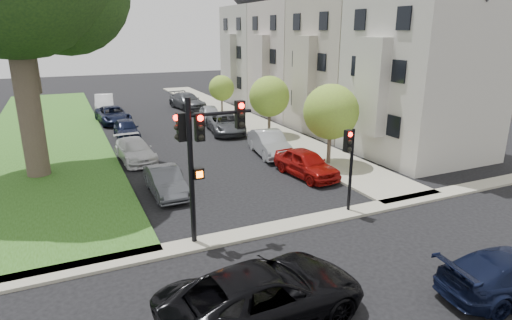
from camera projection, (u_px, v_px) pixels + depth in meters
name	position (u px, v px, depth m)	size (l,w,h in m)	color
ground	(313.00, 249.00, 15.50)	(140.00, 140.00, 0.00)	black
grass_strip	(47.00, 133.00, 32.78)	(8.00, 44.00, 0.12)	#274E13
sidewalk_right	(237.00, 116.00, 39.05)	(3.50, 44.00, 0.12)	#9E9D89
sidewalk_cross	(287.00, 226.00, 17.22)	(60.00, 1.00, 0.12)	#9E9D89
house_a	(425.00, 42.00, 25.39)	(7.70, 7.55, 15.97)	#BCB7A6
house_b	(349.00, 40.00, 31.92)	(7.70, 7.55, 15.97)	#AAA28E
house_c	(298.00, 38.00, 38.44)	(7.70, 7.55, 15.97)	#A89B95
house_d	(263.00, 37.00, 44.97)	(7.70, 7.55, 15.97)	#9A968B
small_tree_a	(331.00, 112.00, 24.28)	(3.17, 3.17, 4.75)	#4B4034
small_tree_b	(269.00, 96.00, 31.20)	(2.98, 2.98, 4.47)	#4B4034
small_tree_c	(222.00, 88.00, 40.20)	(2.39, 2.39, 3.59)	#4B4034
traffic_signal_main	(202.00, 144.00, 15.01)	(2.65, 0.68, 5.45)	black
traffic_signal_secondary	(349.00, 155.00, 17.85)	(0.48, 0.39, 3.72)	black
car_cross_near	(264.00, 295.00, 11.47)	(2.66, 5.77, 1.60)	black
car_parked_0	(306.00, 163.00, 23.00)	(1.75, 4.34, 1.48)	maroon
car_parked_1	(269.00, 143.00, 26.99)	(1.62, 4.65, 1.53)	#999BA0
car_parked_2	(226.00, 124.00, 32.86)	(2.38, 5.15, 1.43)	#3F4247
car_parked_3	(210.00, 114.00, 36.88)	(1.64, 4.09, 1.39)	#999BA0
car_parked_4	(187.00, 101.00, 42.95)	(2.21, 5.43, 1.58)	#3F4247
car_parked_5	(166.00, 181.00, 20.50)	(1.39, 4.00, 1.32)	#3F4247
car_parked_6	(135.00, 150.00, 25.79)	(1.85, 4.55, 1.32)	silver
car_parked_7	(126.00, 129.00, 31.34)	(1.63, 4.06, 1.38)	black
car_parked_8	(113.00, 115.00, 36.34)	(2.34, 5.08, 1.41)	black
car_parked_9	(104.00, 103.00, 41.91)	(1.69, 4.83, 1.59)	silver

